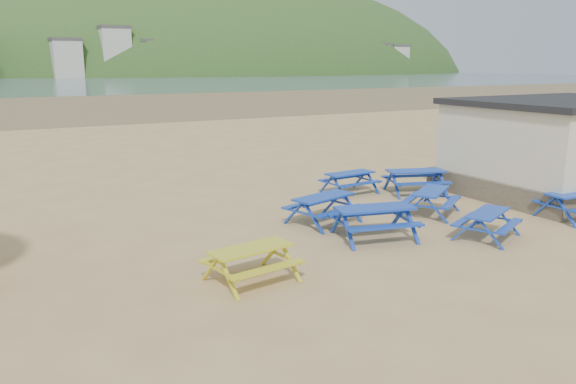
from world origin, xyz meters
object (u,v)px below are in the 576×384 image
picnic_table_yellow (251,264)px  picnic_table_blue_a (323,209)px  picnic_table_blue_b (350,183)px  amenity_block (565,145)px

picnic_table_yellow → picnic_table_blue_a: bearing=30.7°
picnic_table_blue_b → picnic_table_blue_a: bearing=-140.5°
picnic_table_blue_b → picnic_table_yellow: picnic_table_yellow is taller
amenity_block → picnic_table_blue_a: bearing=177.0°
picnic_table_blue_b → amenity_block: size_ratio=0.24×
picnic_table_blue_a → picnic_table_yellow: (-3.56, -2.91, -0.03)m
picnic_table_blue_a → picnic_table_yellow: bearing=-156.6°
picnic_table_blue_a → amenity_block: (9.46, -0.50, 1.18)m
picnic_table_blue_a → picnic_table_yellow: size_ratio=1.15×
picnic_table_blue_a → amenity_block: 9.55m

